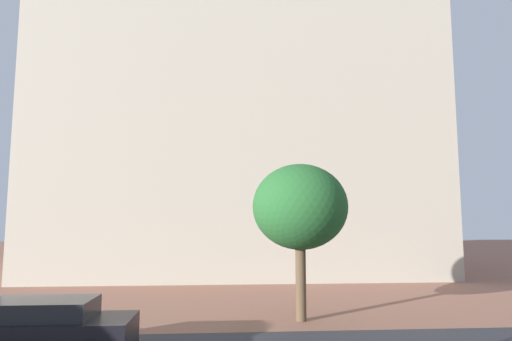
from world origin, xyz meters
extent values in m
cube|color=#B2A893|center=(-0.29, 27.32, 8.98)|extent=(24.63, 12.70, 17.95)
cube|color=#2D3842|center=(-0.29, 27.32, 19.15)|extent=(22.66, 11.69, 2.40)
cube|color=#B2A893|center=(-0.43, 27.32, 16.60)|extent=(4.74, 4.74, 33.19)
cylinder|color=#B2A893|center=(-11.10, 22.47, 10.95)|extent=(2.80, 2.80, 21.90)
cylinder|color=#B2A893|center=(10.52, 22.47, 10.19)|extent=(2.80, 2.80, 20.37)
cube|color=black|center=(-5.82, 8.90, 0.58)|extent=(4.55, 1.77, 0.80)
cube|color=black|center=(-5.82, 8.90, 1.21)|extent=(2.55, 1.56, 0.47)
cylinder|color=black|center=(-4.32, 9.79, 0.32)|extent=(0.64, 0.22, 0.64)
cylinder|color=brown|center=(1.38, 12.50, 1.28)|extent=(0.36, 0.36, 2.55)
ellipsoid|color=#235B28|center=(1.38, 12.50, 3.88)|extent=(3.33, 3.33, 3.00)
camera|label=1|loc=(-1.26, -2.59, 3.42)|focal=30.46mm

